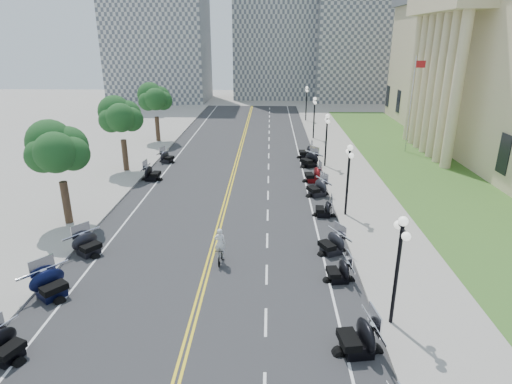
{
  "coord_description": "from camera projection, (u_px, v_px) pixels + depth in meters",
  "views": [
    {
      "loc": [
        3.28,
        -23.66,
        11.72
      ],
      "look_at": [
        2.4,
        3.22,
        2.0
      ],
      "focal_mm": 30.0,
      "sensor_mm": 36.0,
      "label": 1
    }
  ],
  "objects": [
    {
      "name": "motorcycle_s_4",
      "position": [
        50.0,
        283.0,
        20.32
      ],
      "size": [
        3.01,
        3.01,
        1.5
      ],
      "primitive_type": null,
      "rotation": [
        0.0,
        0.0,
        0.9
      ],
      "color": "black",
      "rests_on": "road"
    },
    {
      "name": "motorcycle_s_3",
      "position": [
        4.0,
        344.0,
        16.35
      ],
      "size": [
        2.5,
        2.5,
        1.35
      ],
      "primitive_type": null,
      "rotation": [
        0.0,
        0.0,
        1.19
      ],
      "color": "black",
      "rests_on": "road"
    },
    {
      "name": "edge_line_north",
      "position": [
        307.0,
        187.0,
        35.52
      ],
      "size": [
        0.12,
        90.0,
        0.0
      ],
      "primitive_type": "cube",
      "color": "white",
      "rests_on": "road"
    },
    {
      "name": "motorcycle_n_8",
      "position": [
        313.0,
        174.0,
        36.7
      ],
      "size": [
        2.31,
        2.31,
        1.46
      ],
      "primitive_type": null,
      "rotation": [
        0.0,
        0.0,
        -1.46
      ],
      "color": "#590A0C",
      "rests_on": "road"
    },
    {
      "name": "motorcycle_s_5",
      "position": [
        88.0,
        243.0,
        24.36
      ],
      "size": [
        2.8,
        2.8,
        1.4
      ],
      "primitive_type": null,
      "rotation": [
        0.0,
        0.0,
        0.92
      ],
      "color": "black",
      "rests_on": "road"
    },
    {
      "name": "lane_dash_12",
      "position": [
        269.0,
        147.0,
        48.78
      ],
      "size": [
        0.12,
        2.0,
        0.0
      ],
      "primitive_type": "cube",
      "color": "white",
      "rests_on": "road"
    },
    {
      "name": "tree_3",
      "position": [
        121.0,
        121.0,
        38.17
      ],
      "size": [
        4.8,
        4.8,
        9.2
      ],
      "primitive_type": null,
      "color": "#235619",
      "rests_on": "sidewalk_south"
    },
    {
      "name": "lane_dash_10",
      "position": [
        269.0,
        166.0,
        41.26
      ],
      "size": [
        0.12,
        2.0,
        0.0
      ],
      "primitive_type": "cube",
      "color": "white",
      "rests_on": "road"
    },
    {
      "name": "lane_dash_18",
      "position": [
        270.0,
        112.0,
        71.33
      ],
      "size": [
        0.12,
        2.0,
        0.0
      ],
      "primitive_type": "cube",
      "color": "white",
      "rests_on": "road"
    },
    {
      "name": "edge_line_south",
      "position": [
        154.0,
        186.0,
        35.91
      ],
      "size": [
        0.12,
        90.0,
        0.0
      ],
      "primitive_type": "cube",
      "color": "white",
      "rests_on": "road"
    },
    {
      "name": "street_lamp_3",
      "position": [
        326.0,
        141.0,
        40.21
      ],
      "size": [
        0.5,
        1.2,
        4.9
      ],
      "primitive_type": null,
      "color": "black",
      "rests_on": "sidewalk_north"
    },
    {
      "name": "lane_dash_13",
      "position": [
        269.0,
        139.0,
        52.54
      ],
      "size": [
        0.12,
        2.0,
        0.0
      ],
      "primitive_type": "cube",
      "color": "white",
      "rests_on": "road"
    },
    {
      "name": "lane_dash_19",
      "position": [
        270.0,
        108.0,
        75.09
      ],
      "size": [
        0.12,
        2.0,
        0.0
      ],
      "primitive_type": "cube",
      "color": "white",
      "rests_on": "road"
    },
    {
      "name": "street_lamp_4",
      "position": [
        314.0,
        118.0,
        51.49
      ],
      "size": [
        0.5,
        1.2,
        4.9
      ],
      "primitive_type": null,
      "color": "black",
      "rests_on": "sidewalk_north"
    },
    {
      "name": "motorcycle_n_3",
      "position": [
        358.0,
        336.0,
        16.67
      ],
      "size": [
        2.5,
        2.5,
        1.53
      ],
      "primitive_type": null,
      "rotation": [
        0.0,
        0.0,
        -1.42
      ],
      "color": "black",
      "rests_on": "road"
    },
    {
      "name": "ground",
      "position": [
        215.0,
        240.0,
        26.32
      ],
      "size": [
        160.0,
        160.0,
        0.0
      ],
      "primitive_type": "plane",
      "color": "gray"
    },
    {
      "name": "sidewalk_north",
      "position": [
        356.0,
        187.0,
        35.37
      ],
      "size": [
        5.0,
        90.0,
        0.15
      ],
      "primitive_type": "cube",
      "color": "#9E9991",
      "rests_on": "ground"
    },
    {
      "name": "street_lamp_2",
      "position": [
        348.0,
        181.0,
        28.93
      ],
      "size": [
        0.5,
        1.2,
        4.9
      ],
      "primitive_type": null,
      "color": "black",
      "rests_on": "sidewalk_north"
    },
    {
      "name": "road",
      "position": [
        230.0,
        187.0,
        35.72
      ],
      "size": [
        16.0,
        90.0,
        0.01
      ],
      "primitive_type": "cube",
      "color": "#333335",
      "rests_on": "ground"
    },
    {
      "name": "motorcycle_n_4",
      "position": [
        339.0,
        270.0,
        21.69
      ],
      "size": [
        1.98,
        1.98,
        1.24
      ],
      "primitive_type": null,
      "rotation": [
        0.0,
        0.0,
        -1.45
      ],
      "color": "black",
      "rests_on": "road"
    },
    {
      "name": "motorcycle_n_5",
      "position": [
        332.0,
        242.0,
        24.49
      ],
      "size": [
        2.64,
        2.64,
        1.37
      ],
      "primitive_type": null,
      "rotation": [
        0.0,
        0.0,
        -1.1
      ],
      "color": "black",
      "rests_on": "road"
    },
    {
      "name": "lane_dash_9",
      "position": [
        268.0,
        179.0,
        37.5
      ],
      "size": [
        0.12,
        2.0,
        0.0
      ],
      "primitive_type": "cube",
      "color": "white",
      "rests_on": "road"
    },
    {
      "name": "cyclist_rider",
      "position": [
        220.0,
        233.0,
        23.01
      ],
      "size": [
        0.63,
        0.41,
        1.73
      ],
      "primitive_type": "imported",
      "rotation": [
        0.0,
        0.0,
        3.14
      ],
      "color": "white",
      "rests_on": "bicycle"
    },
    {
      "name": "lane_dash_16",
      "position": [
        269.0,
        121.0,
        63.82
      ],
      "size": [
        0.12,
        2.0,
        0.0
      ],
      "primitive_type": "cube",
      "color": "white",
      "rests_on": "road"
    },
    {
      "name": "lane_dash_8",
      "position": [
        268.0,
        195.0,
        33.74
      ],
      "size": [
        0.12,
        2.0,
        0.0
      ],
      "primitive_type": "cube",
      "color": "white",
      "rests_on": "road"
    },
    {
      "name": "lane_dash_14",
      "position": [
        269.0,
        132.0,
        56.3
      ],
      "size": [
        0.12,
        2.0,
        0.0
      ],
      "primitive_type": "cube",
      "color": "white",
      "rests_on": "road"
    },
    {
      "name": "street_lamp_1",
      "position": [
        397.0,
        272.0,
        17.65
      ],
      "size": [
        0.5,
        1.2,
        4.9
      ],
      "primitive_type": null,
      "color": "black",
      "rests_on": "sidewalk_north"
    },
    {
      "name": "lane_dash_5",
      "position": [
        267.0,
        274.0,
        22.46
      ],
      "size": [
        0.12,
        2.0,
        0.0
      ],
      "primitive_type": "cube",
      "color": "white",
      "rests_on": "road"
    },
    {
      "name": "motorcycle_n_10",
      "position": [
        306.0,
        151.0,
        43.97
      ],
      "size": [
        2.15,
        2.15,
        1.47
      ],
      "primitive_type": null,
      "rotation": [
        0.0,
        0.0,
        -1.55
      ],
      "color": "black",
      "rests_on": "road"
    },
    {
      "name": "distant_block_a",
      "position": [
        158.0,
        31.0,
        80.73
      ],
      "size": [
        18.0,
        14.0,
        26.0
      ],
      "primitive_type": "cube",
      "color": "gray",
      "rests_on": "ground"
    },
    {
      "name": "sidewalk_south",
      "position": [
        106.0,
        184.0,
        36.02
      ],
      "size": [
        5.0,
        90.0,
        0.15
      ],
      "primitive_type": "cube",
      "color": "#9E9991",
      "rests_on": "ground"
    },
    {
      "name": "motorcycle_s_8",
      "position": [
        152.0,
        172.0,
        37.11
      ],
      "size": [
        2.2,
        2.2,
        1.42
      ],
      "primitive_type": null,
      "rotation": [
        0.0,
        0.0,
        1.48
      ],
      "color": "black",
      "rests_on": "road"
    },
    {
      "name": "lane_dash_4",
      "position": [
        266.0,
        322.0,
        18.7
      ],
      "size": [
        0.12,
        2.0,
        0.0
      ],
      "primitive_type": "cube",
      "color": "white",
      "rests_on": "road"
    },
    {
      "name": "motorcycle_n_7",
      "position": [
        317.0,
        187.0,
        33.42
      ],
      "size": [
        2.77,
        2.77,
        1.47
      ],
      "primitive_type": null,
      "rotation": [
        0.0,
        0.0,
        -1.16
      ],
      "color": "black",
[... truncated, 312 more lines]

